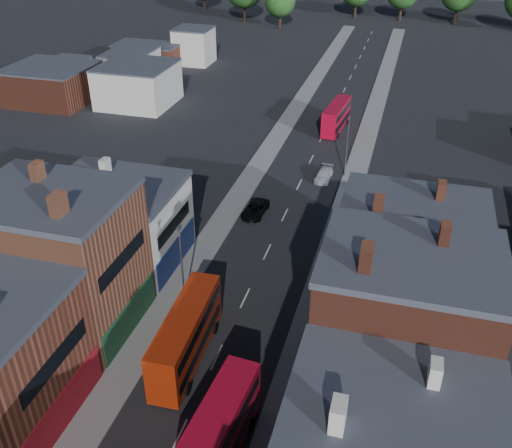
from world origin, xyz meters
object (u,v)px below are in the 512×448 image
Objects in this scene: bus_1 at (215,438)px; car_2 at (255,209)px; car_3 at (324,175)px; bus_0 at (186,335)px; bus_2 at (336,116)px.

bus_1 is 33.23m from car_2.
car_2 is at bearing -116.31° from car_3.
bus_0 is 2.22× the size of car_2.
bus_2 is at bearing 83.77° from bus_0.
bus_0 reaches higher than bus_1.
car_2 reaches higher than car_3.
bus_2 reaches higher than car_3.
bus_2 is at bearing 96.38° from car_3.
bus_2 is 2.20× the size of car_3.
car_2 is (-4.88, -28.51, -1.57)m from bus_2.
bus_0 is 1.02× the size of bus_1.
bus_2 is 28.97m from car_2.
bus_1 reaches higher than car_2.
bus_0 reaches higher than bus_2.
car_3 is at bearing 95.19° from bus_1.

